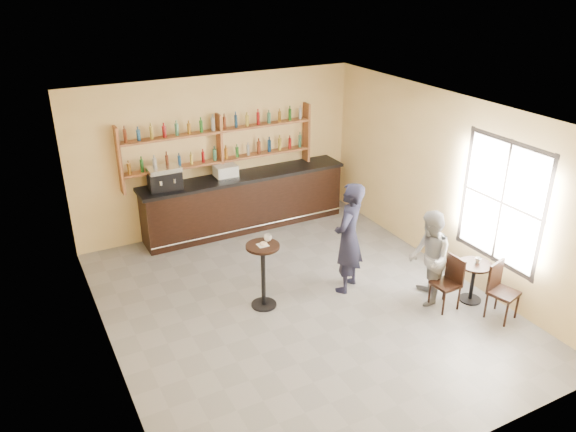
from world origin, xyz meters
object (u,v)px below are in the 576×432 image
man_main (349,238)px  chair_south (504,292)px  cafe_table (472,282)px  patron_second (429,258)px  pastry_case (226,172)px  chair_west (446,284)px  bar_counter (245,201)px  pedestal_table (263,276)px  espresso_machine (165,178)px

man_main → chair_south: 2.58m
man_main → chair_south: bearing=96.2°
cafe_table → patron_second: (-0.68, 0.36, 0.45)m
man_main → cafe_table: size_ratio=2.81×
pastry_case → chair_west: pastry_case is taller
pastry_case → chair_west: size_ratio=0.51×
man_main → bar_counter: bearing=-115.1°
pedestal_table → patron_second: size_ratio=0.70×
pastry_case → pedestal_table: 3.05m
chair_south → patron_second: patron_second is taller
man_main → pastry_case: bearing=-108.1°
espresso_machine → man_main: 3.81m
pastry_case → patron_second: patron_second is taller
bar_counter → pastry_case: pastry_case is taller
cafe_table → espresso_machine: bearing=131.3°
chair_south → man_main: bearing=116.5°
patron_second → chair_south: bearing=68.3°
chair_west → patron_second: (-0.13, 0.31, 0.36)m
pastry_case → cafe_table: 5.17m
chair_south → bar_counter: bearing=99.2°
espresso_machine → chair_west: bearing=-48.8°
pedestal_table → man_main: size_ratio=0.57×
pastry_case → man_main: (0.96, -3.07, -0.35)m
chair_west → patron_second: size_ratio=0.56×
espresso_machine → patron_second: espresso_machine is taller
pedestal_table → cafe_table: (3.14, -1.47, -0.21)m
pastry_case → chair_south: 5.69m
chair_south → espresso_machine: bearing=113.0°
pedestal_table → cafe_table: 3.47m
bar_counter → man_main: (0.56, -3.07, 0.38)m
pastry_case → chair_south: (2.64, -4.96, -0.86)m
man_main → patron_second: bearing=100.1°
chair_west → chair_south: chair_south is taller
pedestal_table → man_main: man_main is taller
pastry_case → patron_second: (1.91, -4.00, -0.52)m
chair_west → chair_south: (0.60, -0.65, 0.02)m
pedestal_table → pastry_case: bearing=79.3°
cafe_table → patron_second: 0.89m
man_main → chair_west: size_ratio=2.19×
espresso_machine → patron_second: size_ratio=0.38×
pastry_case → cafe_table: (2.59, -4.36, -0.98)m
cafe_table → chair_west: chair_west is taller
espresso_machine → chair_south: (3.89, -4.96, -0.94)m
espresso_machine → bar_counter: bearing=3.9°
pastry_case → bar_counter: bearing=-3.0°
bar_counter → man_main: bearing=-79.7°
chair_west → patron_second: patron_second is taller
pastry_case → cafe_table: pastry_case is taller
pastry_case → chair_south: pastry_case is taller
man_main → cafe_table: bearing=106.2°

